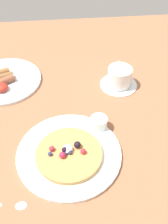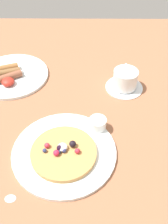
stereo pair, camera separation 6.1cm
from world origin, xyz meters
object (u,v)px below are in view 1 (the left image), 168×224
Objects in this scene: coffee_cup at (119,76)px; breakfast_plate at (4,80)px; pancake_plate at (69,153)px; teaspoon at (7,205)px; syrup_ramekin at (99,122)px; coffee_saucer at (119,84)px.

breakfast_plate is at bearing 171.55° from coffee_cup.
pancake_plate is 1.91× the size of teaspoon.
coffee_cup is at bearing 55.62° from pancake_plate.
pancake_plate is 5.65× the size of syrup_ramekin.
coffee_cup reaches higher than syrup_ramekin.
coffee_cup is 0.76× the size of teaspoon.
pancake_plate and breakfast_plate have the same top height.
coffee_saucer reaches higher than teaspoon.
coffee_saucer is at bearing 55.50° from pancake_plate.
pancake_plate is 2.49× the size of coffee_cup.
coffee_cup is (19.75, 28.86, 3.61)cm from pancake_plate.
syrup_ramekin is 22.48cm from coffee_cup.
syrup_ramekin is at bearing 42.80° from pancake_plate.
syrup_ramekin is at bearing 41.07° from teaspoon.
coffee_saucer is at bearing -8.67° from breakfast_plate.
pancake_plate is 1.07× the size of breakfast_plate.
coffee_cup reaches higher than pancake_plate.
teaspoon is at bearing -82.82° from breakfast_plate.
coffee_cup is (0.02, 0.16, 3.74)cm from coffee_saucer.
teaspoon is (-25.39, -22.12, -2.52)cm from syrup_ramekin.
teaspoon is at bearing -130.17° from coffee_cup.
breakfast_plate is at bearing 140.24° from syrup_ramekin.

